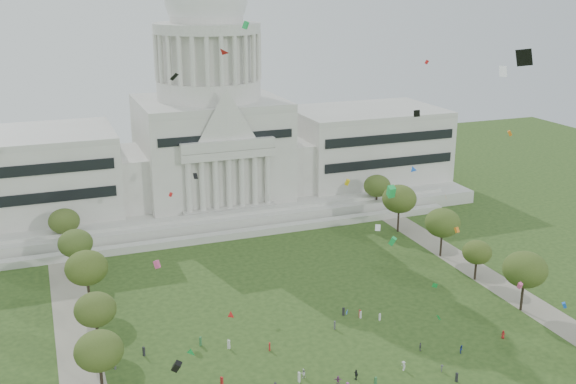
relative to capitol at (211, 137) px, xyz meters
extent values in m
cube|color=beige|center=(0.00, 1.41, -20.30)|extent=(160.00, 60.00, 4.00)
cube|color=beige|center=(0.00, -31.59, -21.30)|extent=(130.00, 3.00, 2.00)
cube|color=beige|center=(0.00, -23.59, -19.80)|extent=(140.00, 3.00, 5.00)
cube|color=beige|center=(-55.00, 0.41, -7.30)|extent=(50.00, 34.00, 22.00)
cube|color=beige|center=(55.00, 0.41, -7.30)|extent=(50.00, 34.00, 22.00)
cube|color=beige|center=(-27.00, -1.59, -10.30)|extent=(12.00, 26.00, 16.00)
cube|color=beige|center=(27.00, -1.59, -10.30)|extent=(12.00, 26.00, 16.00)
cube|color=beige|center=(0.00, 0.41, -4.30)|extent=(44.00, 38.00, 28.00)
cube|color=beige|center=(0.00, -19.59, -1.10)|extent=(28.00, 3.00, 2.40)
cube|color=black|center=(-55.00, -16.79, -5.30)|extent=(46.00, 0.40, 11.00)
cube|color=black|center=(55.00, -16.79, -5.30)|extent=(46.00, 0.40, 11.00)
cylinder|color=beige|center=(0.00, 0.41, 15.10)|extent=(32.00, 32.00, 6.00)
cylinder|color=beige|center=(0.00, 0.41, 25.10)|extent=(28.00, 28.00, 14.00)
cylinder|color=beige|center=(0.00, 0.41, 33.60)|extent=(32.40, 32.40, 3.00)
cylinder|color=beige|center=(0.00, 0.41, 39.10)|extent=(22.00, 22.00, 8.00)
cube|color=gray|center=(-48.00, -83.59, -22.28)|extent=(8.00, 160.00, 0.04)
cube|color=gray|center=(48.00, -83.59, -22.28)|extent=(8.00, 160.00, 0.04)
cylinder|color=black|center=(-45.04, -96.29, -19.56)|extent=(0.56, 0.56, 5.47)
ellipsoid|color=#394F1B|center=(-45.04, -96.29, -13.77)|extent=(8.42, 8.42, 6.89)
cylinder|color=black|center=(44.17, -96.15, -19.19)|extent=(0.56, 0.56, 6.20)
ellipsoid|color=#354D18|center=(44.17, -96.15, -12.62)|extent=(9.55, 9.55, 7.82)
cylinder|color=black|center=(-44.09, -79.67, -19.66)|extent=(0.56, 0.56, 5.27)
ellipsoid|color=#384B1A|center=(-44.09, -79.67, -14.07)|extent=(8.12, 8.12, 6.65)
cylinder|color=black|center=(44.40, -79.10, -20.02)|extent=(0.56, 0.56, 4.56)
ellipsoid|color=#3B4F18|center=(44.40, -79.10, -15.19)|extent=(7.01, 7.01, 5.74)
cylinder|color=black|center=(-44.08, -61.17, -19.28)|extent=(0.56, 0.56, 6.03)
ellipsoid|color=#374B16|center=(-44.08, -61.17, -12.89)|extent=(9.29, 9.29, 7.60)
cylinder|color=black|center=(44.76, -63.55, -19.31)|extent=(0.56, 0.56, 5.97)
ellipsoid|color=#39521A|center=(44.76, -63.55, -12.99)|extent=(9.19, 9.19, 7.52)
cylinder|color=black|center=(-45.22, -42.58, -19.59)|extent=(0.56, 0.56, 5.41)
ellipsoid|color=#364D1C|center=(-45.22, -42.58, -13.86)|extent=(8.33, 8.33, 6.81)
cylinder|color=black|center=(43.49, -43.40, -19.11)|extent=(0.56, 0.56, 6.37)
ellipsoid|color=#3A4D18|center=(43.49, -43.40, -12.35)|extent=(9.82, 9.82, 8.03)
cylinder|color=black|center=(-46.87, -24.45, -19.64)|extent=(0.56, 0.56, 5.32)
ellipsoid|color=#374919|center=(-46.87, -24.45, -14.00)|extent=(8.19, 8.19, 6.70)
cylinder|color=black|center=(45.96, -25.46, -19.56)|extent=(0.56, 0.56, 5.47)
ellipsoid|color=#344A18|center=(45.96, -25.46, -13.77)|extent=(8.42, 8.42, 6.89)
imported|color=#B21E1E|center=(32.62, -104.98, -21.44)|extent=(0.99, 0.86, 1.71)
imported|color=navy|center=(21.46, -106.81, -21.47)|extent=(0.90, 0.94, 1.66)
imported|color=silver|center=(7.82, -108.23, -21.34)|extent=(0.69, 1.26, 1.91)
imported|color=#26262B|center=(-1.72, -107.80, -21.30)|extent=(0.81, 1.25, 1.99)
imported|color=#994C8C|center=(-5.34, -107.95, -21.51)|extent=(1.57, 1.08, 1.57)
imported|color=silver|center=(-10.39, -103.91, -21.41)|extent=(0.90, 0.60, 1.77)
imported|color=#4C4C51|center=(14.22, -111.14, -21.56)|extent=(0.97, 1.04, 1.47)
imported|color=#4C4C51|center=(14.44, -103.25, -21.42)|extent=(0.94, 1.17, 1.75)
cube|color=silver|center=(12.95, -89.45, -21.51)|extent=(0.48, 0.39, 1.57)
cube|color=#B21E1E|center=(-24.96, -101.32, -21.37)|extent=(0.50, 0.58, 1.85)
cube|color=#33723F|center=(-25.15, -86.15, -21.35)|extent=(0.55, 0.59, 1.90)
cube|color=silver|center=(-20.24, -89.25, -21.37)|extent=(0.55, 0.57, 1.85)
cube|color=#26262B|center=(-36.24, -86.06, -21.35)|extent=(0.51, 0.59, 1.89)
cube|color=silver|center=(9.60, -87.10, -21.49)|extent=(0.50, 0.45, 1.61)
cube|color=#B21E1E|center=(9.58, -86.76, -21.42)|extent=(0.35, 0.50, 1.75)
cube|color=#26262B|center=(14.88, -114.84, -21.41)|extent=(0.53, 0.54, 1.76)
cube|color=#B21E1E|center=(-12.99, -92.76, -21.47)|extent=(0.43, 0.51, 1.66)
cube|color=#33723F|center=(0.70, -110.74, -21.47)|extent=(0.49, 0.38, 1.65)
cube|color=#4C4C51|center=(2.42, -89.49, -21.39)|extent=(0.51, 0.56, 1.81)
cube|color=#26262B|center=(6.72, -84.64, -21.39)|extent=(0.53, 0.56, 1.82)
cube|color=silver|center=(-11.63, -104.92, -21.32)|extent=(0.35, 0.53, 1.95)
cube|color=#4C4C51|center=(-42.00, -88.89, -21.37)|extent=(0.41, 0.54, 1.84)
camera|label=1|loc=(-50.84, -202.84, 45.99)|focal=42.00mm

